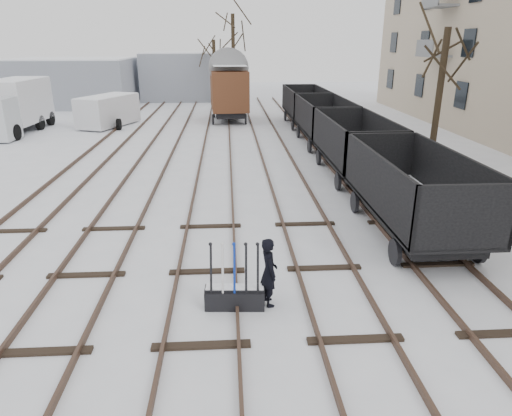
% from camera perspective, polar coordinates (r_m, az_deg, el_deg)
% --- Properties ---
extents(ground, '(120.00, 120.00, 0.00)m').
position_cam_1_polar(ground, '(9.20, -6.85, -16.85)').
color(ground, white).
rests_on(ground, ground).
extents(tracks, '(13.90, 52.00, 0.16)m').
position_cam_1_polar(tracks, '(21.71, -5.09, 5.56)').
color(tracks, black).
rests_on(tracks, ground).
extents(shed_left, '(10.00, 8.00, 4.10)m').
position_cam_1_polar(shed_left, '(45.55, -21.70, 14.43)').
color(shed_left, '#8E94A0').
rests_on(shed_left, ground).
extents(shed_right, '(7.00, 6.00, 4.50)m').
position_cam_1_polar(shed_right, '(47.67, -9.52, 15.96)').
color(shed_right, '#8E94A0').
rests_on(shed_right, ground).
extents(ground_frame, '(1.32, 0.50, 1.49)m').
position_cam_1_polar(ground_frame, '(10.15, -2.66, -10.88)').
color(ground_frame, black).
rests_on(ground_frame, ground).
extents(worker, '(0.48, 0.64, 1.58)m').
position_cam_1_polar(worker, '(10.03, 1.62, -7.98)').
color(worker, black).
rests_on(worker, ground).
extents(freight_wagon_a, '(2.46, 6.14, 2.51)m').
position_cam_1_polar(freight_wagon_a, '(14.31, 18.81, 0.47)').
color(freight_wagon_a, black).
rests_on(freight_wagon_a, ground).
extents(freight_wagon_b, '(2.46, 6.14, 2.51)m').
position_cam_1_polar(freight_wagon_b, '(20.12, 12.15, 6.61)').
color(freight_wagon_b, black).
rests_on(freight_wagon_b, ground).
extents(freight_wagon_c, '(2.46, 6.14, 2.51)m').
position_cam_1_polar(freight_wagon_c, '(26.21, 8.47, 9.92)').
color(freight_wagon_c, black).
rests_on(freight_wagon_c, ground).
extents(freight_wagon_d, '(2.46, 6.14, 2.51)m').
position_cam_1_polar(freight_wagon_d, '(32.42, 6.15, 11.96)').
color(freight_wagon_d, black).
rests_on(freight_wagon_d, ground).
extents(box_van_wagon, '(3.04, 5.34, 3.97)m').
position_cam_1_polar(box_van_wagon, '(33.99, -3.44, 14.71)').
color(box_van_wagon, black).
rests_on(box_van_wagon, ground).
extents(lorry, '(2.57, 7.28, 3.27)m').
position_cam_1_polar(lorry, '(32.99, -28.08, 11.18)').
color(lorry, black).
rests_on(lorry, ground).
extents(panel_van, '(3.63, 5.10, 2.07)m').
position_cam_1_polar(panel_van, '(33.30, -17.99, 11.54)').
color(panel_van, silver).
rests_on(panel_van, ground).
extents(tree_near, '(0.30, 0.30, 6.10)m').
position_cam_1_polar(tree_near, '(22.94, 21.86, 12.58)').
color(tree_near, black).
rests_on(tree_near, ground).
extents(tree_far_left, '(0.30, 0.30, 5.63)m').
position_cam_1_polar(tree_far_left, '(43.43, -5.21, 16.51)').
color(tree_far_left, black).
rests_on(tree_far_left, ground).
extents(tree_far_right, '(0.30, 0.30, 7.60)m').
position_cam_1_polar(tree_far_right, '(39.92, -2.84, 17.66)').
color(tree_far_right, black).
rests_on(tree_far_right, ground).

